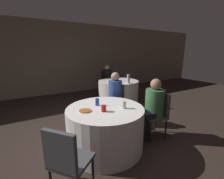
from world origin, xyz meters
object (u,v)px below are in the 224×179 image
person_green_jacket (151,109)px  person_blue_shirt (115,99)px  chair_near_northeast (116,100)px  chair_near_east (158,111)px  table_far (118,91)px  table_near (105,128)px  bottle_far (128,79)px  chair_far_north (106,81)px  soda_can_silver (124,105)px  chair_far_northeast (123,81)px  pizza_plate_near (85,111)px  chair_near_southwest (66,158)px  soda_can_blue (97,102)px  person_black_shirt (108,80)px

person_green_jacket → person_blue_shirt: (-0.30, 0.85, -0.00)m
chair_near_northeast → chair_near_east: same height
chair_near_northeast → table_far: bearing=-83.7°
table_near → bottle_far: size_ratio=4.78×
table_far → chair_near_northeast: chair_near_northeast is taller
chair_near_northeast → chair_far_north: bearing=-71.2°
table_far → soda_can_silver: 2.57m
table_near → chair_far_north: chair_far_north is taller
chair_far_northeast → pizza_plate_near: size_ratio=4.41×
chair_far_north → soda_can_silver: bearing=72.2°
chair_far_northeast → pizza_plate_near: (-2.58, -2.80, 0.20)m
chair_far_northeast → chair_near_southwest: bearing=90.3°
chair_far_northeast → soda_can_silver: bearing=98.0°
chair_near_southwest → person_green_jacket: person_green_jacket is taller
table_far → person_green_jacket: (-0.63, -2.18, 0.23)m
chair_far_northeast → person_blue_shirt: (-1.64, -2.14, 0.06)m
chair_far_northeast → pizza_plate_near: chair_far_northeast is taller
table_far → soda_can_silver: size_ratio=10.83×
soda_can_blue → soda_can_silver: (0.33, -0.35, 0.00)m
table_near → chair_near_east: (1.05, -0.20, 0.18)m
person_green_jacket → person_black_shirt: bearing=-2.2°
chair_near_east → person_blue_shirt: size_ratio=0.74×
table_near → chair_near_northeast: 1.08m
chair_near_northeast → person_black_shirt: person_black_shirt is taller
chair_near_southwest → pizza_plate_near: 0.86m
table_near → chair_near_east: size_ratio=1.45×
person_black_shirt → person_blue_shirt: bearing=70.5°
table_near → chair_far_northeast: size_ratio=1.45×
person_black_shirt → pizza_plate_near: size_ratio=5.80×
chair_far_north → bottle_far: (-0.08, -1.61, 0.33)m
chair_near_northeast → chair_near_southwest: bearing=85.4°
chair_near_northeast → table_near: bearing=90.0°
chair_near_east → soda_can_blue: size_ratio=7.36×
chair_near_southwest → chair_far_northeast: size_ratio=1.00×
table_near → soda_can_blue: soda_can_blue is taller
chair_near_northeast → pizza_plate_near: size_ratio=4.41×
soda_can_silver → soda_can_blue: bearing=132.7°
person_blue_shirt → chair_near_northeast: bearing=-90.0°
table_far → chair_far_north: bearing=85.3°
table_near → bottle_far: bottle_far is taller
table_near → person_blue_shirt: person_blue_shirt is taller
table_near → chair_near_northeast: chair_near_northeast is taller
soda_can_blue → bottle_far: bottle_far is taller
pizza_plate_near → bottle_far: bearing=37.8°
chair_near_northeast → soda_can_blue: 1.02m
person_green_jacket → soda_can_blue: 1.03m
table_near → chair_near_east: bearing=-10.7°
soda_can_blue → pizza_plate_near: bearing=-150.5°
chair_far_north → soda_can_blue: 3.37m
chair_near_northeast → bottle_far: (0.84, 0.66, 0.33)m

